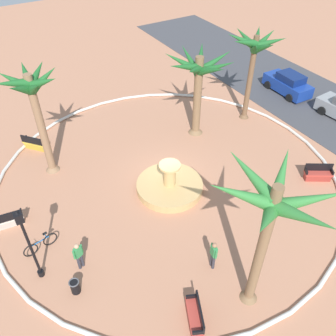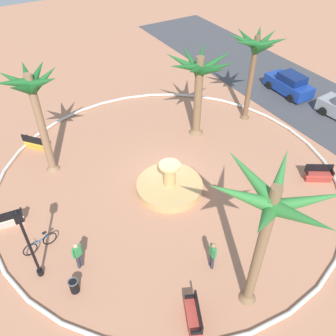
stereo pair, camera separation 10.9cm
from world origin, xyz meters
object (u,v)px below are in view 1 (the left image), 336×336
Objects in this scene: palm_tree_mid_plaza at (199,75)px; lamppost at (28,240)px; bicycle_red_frame at (41,244)px; bench_southeast at (8,221)px; trash_bin at (75,286)px; person_cyclist_photo at (213,254)px; bench_north at (195,317)px; person_cyclist_helmet at (79,255)px; palm_tree_near_fountain at (254,50)px; bench_west at (35,144)px; bench_east at (318,174)px; parked_car_leftmost at (288,84)px; palm_tree_by_curb at (271,214)px; palm_tree_far_side at (33,97)px; fountain at (170,186)px.

palm_tree_mid_plaza is 1.35× the size of lamppost.
bicycle_red_frame is at bearing 162.70° from lamppost.
lamppost reaches higher than bench_southeast.
person_cyclist_photo is at bearing 70.82° from trash_bin.
person_cyclist_helmet is at bearing -148.22° from bench_north.
lamppost is (5.51, -16.53, -2.57)m from palm_tree_near_fountain.
palm_tree_mid_plaza is at bearing 98.52° from bench_southeast.
palm_tree_mid_plaza is 11.39m from bench_west.
person_cyclist_helmet is at bearing 28.16° from bench_southeast.
parked_car_leftmost reaches higher than bench_east.
palm_tree_mid_plaza reaches higher than bench_north.
palm_tree_by_curb reaches higher than bicycle_red_frame.
parked_car_leftmost reaches higher than bench_north.
palm_tree_far_side reaches higher than person_cyclist_photo.
parked_car_leftmost is (-5.21, 21.51, 0.40)m from bicycle_red_frame.
parked_car_leftmost is at bearing 109.39° from person_cyclist_helmet.
person_cyclist_helmet is (-1.43, -14.08, 0.56)m from bench_east.
bench_east is at bearing 107.15° from bench_north.
bench_north is 0.41× the size of parked_car_leftmost.
person_cyclist_helmet is at bearing 33.82° from bicycle_red_frame.
person_cyclist_photo is at bearing -55.85° from parked_car_leftmost.
bench_north is 0.98× the size of bicycle_red_frame.
person_cyclist_helmet is (2.31, -6.17, 0.63)m from fountain.
bicycle_red_frame is at bearing -75.65° from palm_tree_near_fountain.
palm_tree_by_curb is 4.10× the size of bench_north.
palm_tree_by_curb is 4.00× the size of bicycle_red_frame.
bicycle_red_frame is 1.05× the size of person_cyclist_helmet.
palm_tree_by_curb is 12.54m from palm_tree_mid_plaza.
parked_car_leftmost is at bearing 97.12° from bench_southeast.
palm_tree_mid_plaza is 14.02m from trash_bin.
palm_tree_by_curb is 4.41× the size of bench_west.
palm_tree_far_side is (-1.43, -13.83, -0.06)m from palm_tree_near_fountain.
palm_tree_by_curb is at bearing 82.91° from bench_north.
palm_tree_near_fountain reaches higher than fountain.
palm_tree_far_side is 1.61× the size of parked_car_leftmost.
palm_tree_far_side reaches higher than fountain.
bench_east is 2.22× the size of trash_bin.
palm_tree_near_fountain is at bearing 112.15° from person_cyclist_helmet.
trash_bin is (11.22, -1.35, 0.04)m from bench_west.
person_cyclist_photo is at bearing 128.94° from bench_north.
bench_west reaches higher than bicycle_red_frame.
parked_car_leftmost is at bearing 124.15° from person_cyclist_photo.
palm_tree_far_side is 4.22× the size of bench_west.
palm_tree_by_curb is at bearing 19.94° from palm_tree_far_side.
fountain is 8.38m from lamppost.
bench_east is at bearing 55.83° from palm_tree_far_side.
palm_tree_far_side is at bearing -124.17° from bench_east.
parked_car_leftmost is at bearing 124.79° from bench_north.
bench_southeast is 22.71m from parked_car_leftmost.
lamppost is at bearing -73.27° from parked_car_leftmost.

